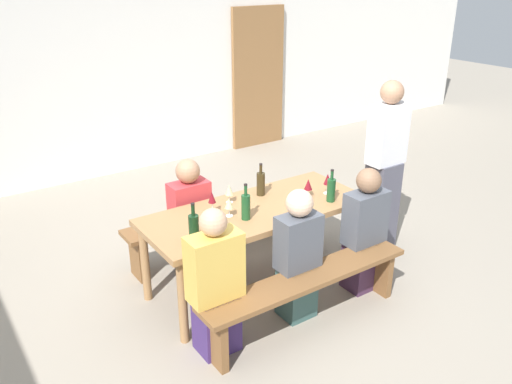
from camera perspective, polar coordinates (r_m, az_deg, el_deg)
name	(u,v)px	position (r m, az deg, el deg)	size (l,w,h in m)	color
ground_plane	(256,284)	(4.85, 0.00, -9.83)	(24.00, 24.00, 0.00)	gray
back_wall	(102,53)	(7.28, -16.15, 14.07)	(14.00, 0.20, 3.20)	silver
wooden_door	(258,78)	(8.29, 0.23, 12.09)	(0.90, 0.06, 2.10)	olive
tasting_table	(256,217)	(4.52, 0.00, -2.70)	(1.94, 0.80, 0.75)	#9E7247
bench_near	(307,287)	(4.19, 5.50, -10.05)	(1.84, 0.30, 0.45)	brown
bench_far	(215,221)	(5.19, -4.37, -3.07)	(1.84, 0.30, 0.45)	brown
wine_bottle_0	(331,189)	(4.62, 8.05, 0.27)	(0.07, 0.07, 0.29)	#194723
wine_bottle_1	(194,227)	(3.95, -6.67, -3.77)	(0.08, 0.08, 0.31)	#143319
wine_bottle_2	(246,206)	(4.25, -1.10, -1.54)	(0.07, 0.07, 0.31)	#194723
wine_bottle_3	(261,183)	(4.70, 0.51, 0.94)	(0.07, 0.07, 0.30)	#332814
wine_glass_0	(229,204)	(4.30, -2.87, -1.27)	(0.08, 0.08, 0.16)	silver
wine_glass_1	(212,198)	(4.36, -4.74, -0.66)	(0.06, 0.06, 0.19)	silver
wine_glass_2	(308,185)	(4.69, 5.62, 0.77)	(0.07, 0.07, 0.16)	silver
wine_glass_3	(229,190)	(4.55, -2.89, 0.18)	(0.07, 0.07, 0.17)	silver
wine_glass_4	(328,180)	(4.77, 7.67, 1.31)	(0.07, 0.07, 0.19)	silver
seated_guest_near_0	(215,286)	(3.84, -4.37, -10.05)	(0.39, 0.24, 1.14)	#3D2865
seated_guest_near_1	(298,257)	(4.20, 4.48, -6.98)	(0.35, 0.24, 1.10)	#365754
seated_guest_near_2	(364,233)	(4.64, 11.50, -4.30)	(0.37, 0.24, 1.12)	#422843
seated_guest_far_0	(190,219)	(4.85, -7.05, -2.84)	(0.35, 0.24, 1.09)	navy
standing_host	(384,170)	(5.23, 13.57, 2.28)	(0.36, 0.24, 1.69)	#4E4E5C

